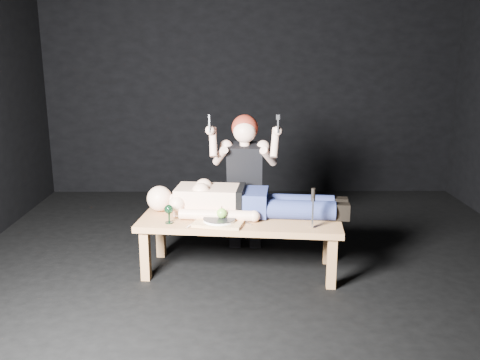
% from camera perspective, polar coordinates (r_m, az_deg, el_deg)
% --- Properties ---
extents(ground, '(5.00, 5.00, 0.00)m').
position_cam_1_polar(ground, '(4.23, 2.18, -10.20)').
color(ground, black).
rests_on(ground, ground).
extents(back_wall, '(5.00, 0.00, 5.00)m').
position_cam_1_polar(back_wall, '(6.36, 1.24, 11.89)').
color(back_wall, black).
rests_on(back_wall, ground).
extents(table, '(1.64, 0.77, 0.45)m').
position_cam_1_polar(table, '(4.18, 0.01, -7.16)').
color(table, '#9C6A47').
rests_on(table, ground).
extents(lying_man, '(1.66, 0.67, 0.27)m').
position_cam_1_polar(lying_man, '(4.17, 0.84, -2.02)').
color(lying_man, beige).
rests_on(lying_man, table).
extents(kneeling_woman, '(0.72, 0.79, 1.26)m').
position_cam_1_polar(kneeling_woman, '(4.56, 0.58, -0.05)').
color(kneeling_woman, black).
rests_on(kneeling_woman, ground).
extents(serving_tray, '(0.42, 0.34, 0.02)m').
position_cam_1_polar(serving_tray, '(3.98, -2.30, -4.68)').
color(serving_tray, tan).
rests_on(serving_tray, table).
extents(plate, '(0.30, 0.30, 0.02)m').
position_cam_1_polar(plate, '(3.97, -2.30, -4.40)').
color(plate, white).
rests_on(plate, serving_tray).
extents(apple, '(0.08, 0.08, 0.08)m').
position_cam_1_polar(apple, '(3.97, -2.02, -3.68)').
color(apple, '#65A430').
rests_on(apple, plate).
extents(goblet, '(0.08, 0.08, 0.15)m').
position_cam_1_polar(goblet, '(4.01, -7.85, -3.73)').
color(goblet, black).
rests_on(goblet, table).
extents(fork_flat, '(0.07, 0.16, 0.01)m').
position_cam_1_polar(fork_flat, '(3.98, -5.31, -4.87)').
color(fork_flat, '#B2B2B7').
rests_on(fork_flat, table).
extents(knife_flat, '(0.04, 0.17, 0.01)m').
position_cam_1_polar(knife_flat, '(3.91, -0.13, -5.14)').
color(knife_flat, '#B2B2B7').
rests_on(knife_flat, table).
extents(spoon_flat, '(0.13, 0.13, 0.01)m').
position_cam_1_polar(spoon_flat, '(4.00, 0.44, -4.68)').
color(spoon_flat, '#B2B2B7').
rests_on(spoon_flat, table).
extents(carving_knife, '(0.04, 0.05, 0.31)m').
position_cam_1_polar(carving_knife, '(3.88, 8.04, -3.11)').
color(carving_knife, '#B2B2B7').
rests_on(carving_knife, table).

